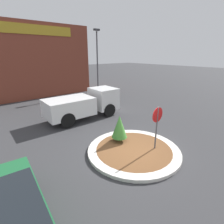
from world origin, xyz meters
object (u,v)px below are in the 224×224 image
parked_sedan_green (6,224)px  utility_truck (84,104)px  stop_sign (157,121)px  light_pole (97,57)px

parked_sedan_green → utility_truck: bearing=-38.4°
stop_sign → utility_truck: 6.26m
stop_sign → parked_sedan_green: (-6.44, -0.42, -0.86)m
stop_sign → utility_truck: (-0.15, 6.24, -0.49)m
utility_truck → light_pole: 9.39m
stop_sign → light_pole: bearing=65.5°
parked_sedan_green → light_pole: size_ratio=0.69×
stop_sign → light_pole: (5.84, 12.80, 2.56)m
stop_sign → light_pole: light_pole is taller
stop_sign → utility_truck: stop_sign is taller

